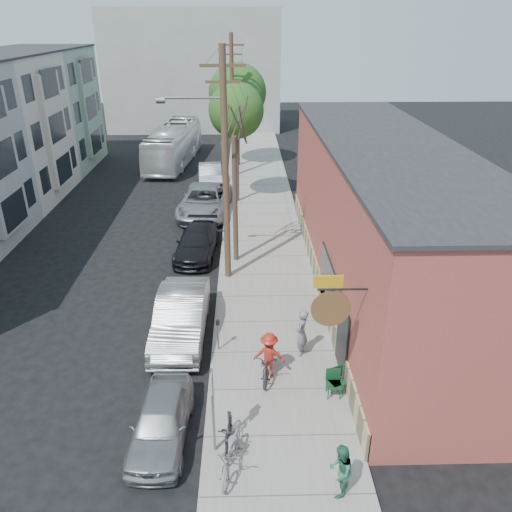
{
  "coord_description": "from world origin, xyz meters",
  "views": [
    {
      "loc": [
        3.24,
        -14.7,
        11.0
      ],
      "look_at": [
        3.73,
        5.19,
        1.5
      ],
      "focal_mm": 35.0,
      "sensor_mm": 36.0,
      "label": 1
    }
  ],
  "objects_px": {
    "utility_pole_near": "(224,165)",
    "parked_bike_b": "(231,454)",
    "car_1": "(181,317)",
    "parking_meter_near": "(218,330)",
    "cyclist": "(269,355)",
    "car_2": "(197,243)",
    "patio_chair_b": "(334,384)",
    "tree_leafy_far": "(238,93)",
    "tree_leafy_mid": "(236,111)",
    "car_4": "(210,175)",
    "parked_bike_a": "(228,434)",
    "patio_chair_a": "(337,381)",
    "patron_grey": "(302,333)",
    "patron_green": "(340,471)",
    "parking_meter_far": "(225,236)",
    "car_3": "(205,201)",
    "bus": "(174,145)",
    "tree_bare": "(235,201)",
    "sign_post": "(213,403)",
    "car_0": "(161,420)"
  },
  "relations": [
    {
      "from": "parking_meter_far",
      "to": "patio_chair_b",
      "type": "height_order",
      "value": "parking_meter_far"
    },
    {
      "from": "parked_bike_a",
      "to": "parking_meter_near",
      "type": "bearing_deg",
      "value": 100.46
    },
    {
      "from": "tree_bare",
      "to": "patio_chair_b",
      "type": "distance_m",
      "value": 10.82
    },
    {
      "from": "parking_meter_far",
      "to": "cyclist",
      "type": "height_order",
      "value": "cyclist"
    },
    {
      "from": "parking_meter_near",
      "to": "car_1",
      "type": "bearing_deg",
      "value": 141.98
    },
    {
      "from": "patron_grey",
      "to": "car_2",
      "type": "relative_size",
      "value": 0.38
    },
    {
      "from": "cyclist",
      "to": "car_0",
      "type": "height_order",
      "value": "cyclist"
    },
    {
      "from": "cyclist",
      "to": "tree_leafy_mid",
      "type": "bearing_deg",
      "value": -74.63
    },
    {
      "from": "car_1",
      "to": "parking_meter_near",
      "type": "bearing_deg",
      "value": -37.32
    },
    {
      "from": "tree_leafy_far",
      "to": "parked_bike_a",
      "type": "relative_size",
      "value": 4.78
    },
    {
      "from": "tree_bare",
      "to": "car_4",
      "type": "xyz_separation_m",
      "value": [
        -2.0,
        12.67,
        -2.45
      ]
    },
    {
      "from": "patron_grey",
      "to": "patron_green",
      "type": "bearing_deg",
      "value": 26.45
    },
    {
      "from": "cyclist",
      "to": "car_2",
      "type": "relative_size",
      "value": 0.35
    },
    {
      "from": "parked_bike_b",
      "to": "car_1",
      "type": "xyz_separation_m",
      "value": [
        -2.03,
        6.45,
        0.17
      ]
    },
    {
      "from": "car_4",
      "to": "parked_bike_a",
      "type": "bearing_deg",
      "value": -90.3
    },
    {
      "from": "utility_pole_near",
      "to": "car_4",
      "type": "relative_size",
      "value": 2.17
    },
    {
      "from": "parked_bike_b",
      "to": "car_3",
      "type": "relative_size",
      "value": 0.33
    },
    {
      "from": "patio_chair_a",
      "to": "car_2",
      "type": "relative_size",
      "value": 0.19
    },
    {
      "from": "car_4",
      "to": "car_3",
      "type": "bearing_deg",
      "value": -94.76
    },
    {
      "from": "parking_meter_near",
      "to": "patron_green",
      "type": "xyz_separation_m",
      "value": [
        3.29,
        -6.13,
        -0.08
      ]
    },
    {
      "from": "tree_leafy_far",
      "to": "bus",
      "type": "xyz_separation_m",
      "value": [
        -5.36,
        1.17,
        -4.26
      ]
    },
    {
      "from": "cyclist",
      "to": "car_4",
      "type": "height_order",
      "value": "cyclist"
    },
    {
      "from": "tree_leafy_far",
      "to": "cyclist",
      "type": "relative_size",
      "value": 4.86
    },
    {
      "from": "parking_meter_far",
      "to": "car_1",
      "type": "distance_m",
      "value": 7.53
    },
    {
      "from": "sign_post",
      "to": "patio_chair_a",
      "type": "relative_size",
      "value": 3.18
    },
    {
      "from": "tree_leafy_mid",
      "to": "parked_bike_a",
      "type": "distance_m",
      "value": 21.58
    },
    {
      "from": "patio_chair_a",
      "to": "car_2",
      "type": "bearing_deg",
      "value": 91.31
    },
    {
      "from": "parked_bike_b",
      "to": "patio_chair_b",
      "type": "bearing_deg",
      "value": 52.75
    },
    {
      "from": "utility_pole_near",
      "to": "tree_bare",
      "type": "distance_m",
      "value": 2.84
    },
    {
      "from": "parking_meter_far",
      "to": "utility_pole_near",
      "type": "height_order",
      "value": "utility_pole_near"
    },
    {
      "from": "tree_leafy_mid",
      "to": "patron_grey",
      "type": "distance_m",
      "value": 17.53
    },
    {
      "from": "utility_pole_near",
      "to": "tree_leafy_mid",
      "type": "relative_size",
      "value": 1.34
    },
    {
      "from": "parking_meter_far",
      "to": "tree_bare",
      "type": "distance_m",
      "value": 2.52
    },
    {
      "from": "parking_meter_far",
      "to": "tree_leafy_far",
      "type": "height_order",
      "value": "tree_leafy_far"
    },
    {
      "from": "patron_grey",
      "to": "patio_chair_b",
      "type": "bearing_deg",
      "value": 43.12
    },
    {
      "from": "parking_meter_near",
      "to": "patio_chair_b",
      "type": "relative_size",
      "value": 1.41
    },
    {
      "from": "patron_grey",
      "to": "cyclist",
      "type": "relative_size",
      "value": 1.1
    },
    {
      "from": "tree_leafy_mid",
      "to": "cyclist",
      "type": "distance_m",
      "value": 18.52
    },
    {
      "from": "parking_meter_far",
      "to": "tree_bare",
      "type": "bearing_deg",
      "value": -62.35
    },
    {
      "from": "parking_meter_near",
      "to": "car_4",
      "type": "relative_size",
      "value": 0.27
    },
    {
      "from": "tree_leafy_mid",
      "to": "car_4",
      "type": "bearing_deg",
      "value": 117.71
    },
    {
      "from": "utility_pole_near",
      "to": "bus",
      "type": "bearing_deg",
      "value": 103.47
    },
    {
      "from": "utility_pole_near",
      "to": "parked_bike_b",
      "type": "height_order",
      "value": "utility_pole_near"
    },
    {
      "from": "tree_leafy_mid",
      "to": "parked_bike_b",
      "type": "bearing_deg",
      "value": -89.92
    },
    {
      "from": "sign_post",
      "to": "patron_green",
      "type": "relative_size",
      "value": 1.85
    },
    {
      "from": "patio_chair_b",
      "to": "tree_leafy_far",
      "type": "bearing_deg",
      "value": 97.71
    },
    {
      "from": "parked_bike_a",
      "to": "car_3",
      "type": "xyz_separation_m",
      "value": [
        -1.93,
        18.87,
        0.2
      ]
    },
    {
      "from": "car_3",
      "to": "bus",
      "type": "distance_m",
      "value": 12.6
    },
    {
      "from": "utility_pole_near",
      "to": "tree_bare",
      "type": "xyz_separation_m",
      "value": [
        0.41,
        1.75,
        -2.2
      ]
    },
    {
      "from": "tree_leafy_far",
      "to": "parked_bike_b",
      "type": "bearing_deg",
      "value": -89.94
    }
  ]
}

